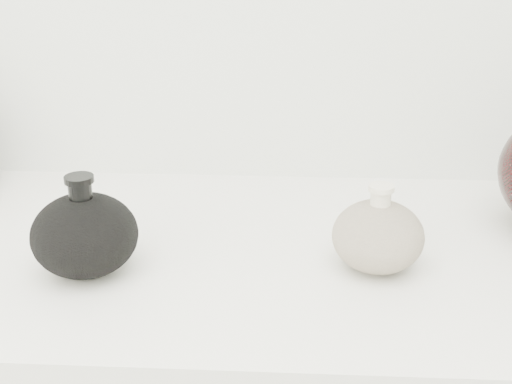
{
  "coord_description": "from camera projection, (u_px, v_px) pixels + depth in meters",
  "views": [
    {
      "loc": [
        0.07,
        0.15,
        1.31
      ],
      "look_at": [
        0.02,
        0.92,
        0.99
      ],
      "focal_mm": 50.0,
      "sensor_mm": 36.0,
      "label": 1
    }
  ],
  "objects": [
    {
      "name": "black_gourd_vase",
      "position": [
        85.0,
        234.0,
        0.82
      ],
      "size": [
        0.14,
        0.14,
        0.12
      ],
      "color": "black",
      "rests_on": "display_counter"
    },
    {
      "name": "cream_gourd_vase",
      "position": [
        378.0,
        236.0,
        0.83
      ],
      "size": [
        0.14,
        0.14,
        0.11
      ],
      "color": "#C2B798",
      "rests_on": "display_counter"
    }
  ]
}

